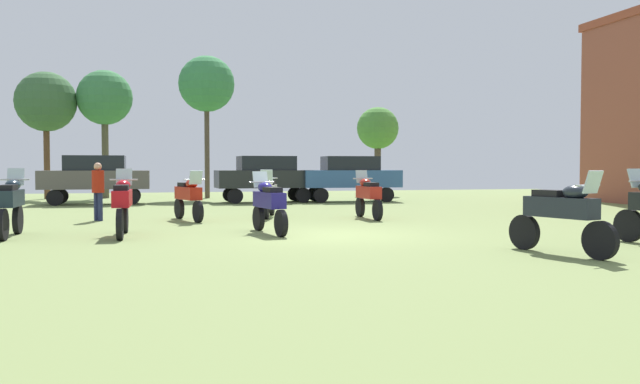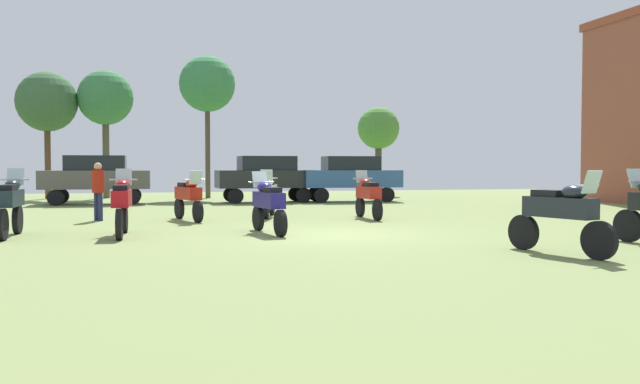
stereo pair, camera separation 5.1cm
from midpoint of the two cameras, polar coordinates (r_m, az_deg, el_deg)
name	(u,v)px [view 2 (the right image)]	position (r m, az deg, el deg)	size (l,w,h in m)	color
ground_plane	(328,235)	(14.92, 0.82, -3.78)	(44.00, 52.00, 0.02)	olive
motorcycle_1	(368,195)	(19.59, 4.27, -0.25)	(0.62, 2.18, 1.44)	black
motorcycle_2	(10,204)	(15.91, -25.20, -0.91)	(0.62, 2.16, 1.51)	black
motorcycle_3	(122,203)	(15.24, -16.71, -0.92)	(0.62, 2.28, 1.50)	black
motorcycle_4	(269,194)	(20.14, -4.37, -0.15)	(0.83, 2.17, 1.46)	black
motorcycle_5	(268,203)	(15.25, -4.42, -0.96)	(0.68, 2.17, 1.44)	black
motorcycle_6	(561,213)	(12.28, 20.26, -1.73)	(0.83, 2.22, 1.49)	black
motorcycle_10	(188,196)	(19.17, -11.27, -0.33)	(0.82, 2.17, 1.44)	black
car_2	(351,175)	(29.09, 2.71, 1.47)	(4.39, 2.02, 2.00)	black
car_3	(96,176)	(28.47, -18.81, 1.34)	(4.32, 1.84, 2.00)	black
car_4	(267,175)	(28.51, -4.60, 1.45)	(4.35, 1.93, 2.00)	black
person_1	(98,187)	(19.75, -18.62, 0.41)	(0.48, 0.48, 1.66)	#1F2649
tree_1	(207,85)	(32.92, -9.71, 9.15)	(2.72, 2.72, 6.95)	brown
tree_2	(105,99)	(34.03, -18.08, 7.69)	(2.67, 2.67, 6.25)	brown
tree_3	(47,102)	(34.26, -22.58, 7.19)	(2.85, 2.85, 6.08)	brown
tree_5	(379,129)	(36.04, 5.14, 5.44)	(2.28, 2.28, 4.78)	#4D3F31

